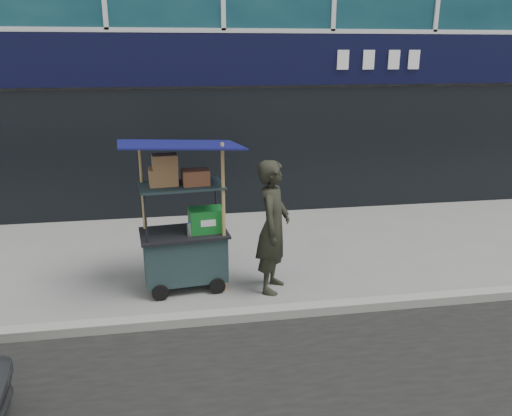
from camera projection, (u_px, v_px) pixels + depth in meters
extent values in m
plane|color=slate|center=(261.00, 310.00, 6.16)|extent=(80.00, 80.00, 0.00)
cube|color=gray|center=(264.00, 313.00, 5.95)|extent=(80.00, 0.18, 0.12)
cube|color=black|center=(224.00, 60.00, 8.92)|extent=(15.68, 0.06, 0.90)
cube|color=black|center=(226.00, 153.00, 9.47)|extent=(15.68, 0.04, 2.40)
cube|color=#192B2B|center=(185.00, 256.00, 6.65)|extent=(1.12, 0.72, 0.62)
cylinder|color=black|center=(160.00, 293.00, 6.36)|extent=(0.22, 0.07, 0.21)
cylinder|color=black|center=(217.00, 286.00, 6.54)|extent=(0.22, 0.07, 0.21)
cube|color=black|center=(184.00, 233.00, 6.55)|extent=(1.19, 0.80, 0.04)
cylinder|color=black|center=(146.00, 220.00, 6.09)|extent=(0.03, 0.03, 0.66)
cylinder|color=black|center=(224.00, 213.00, 6.34)|extent=(0.03, 0.03, 0.66)
cylinder|color=black|center=(143.00, 207.00, 6.58)|extent=(0.03, 0.03, 0.66)
cylinder|color=black|center=(216.00, 202.00, 6.82)|extent=(0.03, 0.03, 0.66)
cube|color=#192B2B|center=(182.00, 186.00, 6.36)|extent=(1.12, 0.72, 0.03)
cylinder|color=#AA7E4C|center=(224.00, 220.00, 6.36)|extent=(0.05, 0.05, 1.99)
cylinder|color=#AA7E4C|center=(144.00, 217.00, 6.62)|extent=(0.04, 0.04, 1.90)
cube|color=#0B0C3F|center=(180.00, 145.00, 6.20)|extent=(1.60, 1.21, 0.17)
cube|color=#106623|center=(206.00, 220.00, 6.53)|extent=(0.47, 0.35, 0.31)
cylinder|color=silver|center=(189.00, 230.00, 6.37)|extent=(0.06, 0.06, 0.18)
cylinder|color=blue|center=(189.00, 222.00, 6.34)|extent=(0.03, 0.03, 0.02)
cube|color=#925F3E|center=(163.00, 177.00, 6.31)|extent=(0.38, 0.30, 0.22)
cube|color=olive|center=(196.00, 177.00, 6.33)|extent=(0.36, 0.28, 0.19)
cube|color=#925F3E|center=(165.00, 161.00, 6.24)|extent=(0.33, 0.26, 0.18)
imported|color=black|center=(273.00, 227.00, 6.45)|extent=(0.65, 0.76, 1.76)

